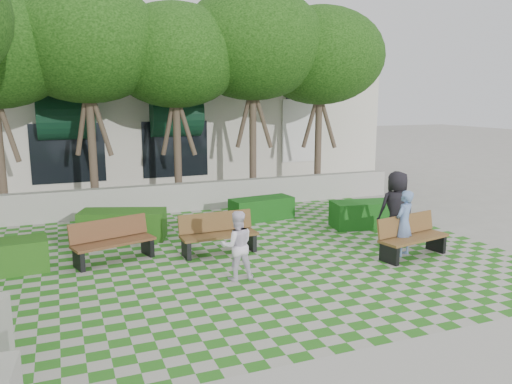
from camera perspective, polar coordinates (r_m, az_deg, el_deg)
name	(u,v)px	position (r m, az deg, el deg)	size (l,w,h in m)	color
ground	(260,270)	(10.76, 0.48, -8.93)	(90.00, 90.00, 0.00)	gray
lawn	(244,256)	(11.64, -1.39, -7.36)	(12.00, 12.00, 0.00)	#2B721E
retaining_wall	(188,197)	(16.35, -7.73, -0.53)	(15.00, 0.36, 0.90)	#9E9B93
bench_east	(412,237)	(12.07, 17.35, -4.95)	(1.89, 0.95, 0.95)	brown
bench_mid	(218,234)	(11.81, -4.34, -4.83)	(1.83, 0.66, 0.95)	brown
bench_west	(113,242)	(11.64, -16.05, -5.47)	(1.90, 1.10, 0.95)	brown
hedge_east	(369,214)	(14.51, 12.78, -2.48)	(2.11, 0.84, 0.74)	#134A15
hedge_midright	(262,209)	(14.99, 0.65, -1.93)	(1.89, 0.76, 0.66)	#134714
hedge_midleft	(123,225)	(13.40, -14.96, -3.64)	(2.16, 0.86, 0.75)	#1F4E14
person_blue	(404,223)	(11.99, 16.55, -3.46)	(0.56, 0.37, 1.54)	#6886BE
person_dark	(396,208)	(12.78, 15.76, -1.82)	(0.91, 0.59, 1.86)	black
person_white	(237,245)	(10.05, -2.20, -6.12)	(0.69, 0.54, 1.42)	white
tree_row	(123,43)	(15.54, -14.91, 16.16)	(17.70, 13.40, 7.41)	#47382B
building	(166,121)	(23.96, -10.29, 7.95)	(18.00, 8.92, 5.15)	beige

